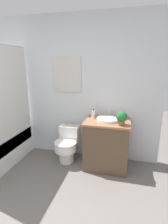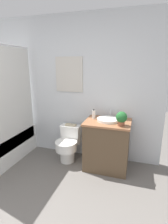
% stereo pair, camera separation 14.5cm
% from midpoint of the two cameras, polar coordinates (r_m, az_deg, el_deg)
% --- Properties ---
extents(wall_back, '(3.54, 0.07, 2.50)m').
position_cam_midpoint_polar(wall_back, '(3.25, -5.55, 7.64)').
color(wall_back, silver).
rests_on(wall_back, ground_plane).
extents(toilet, '(0.38, 0.52, 0.61)m').
position_cam_midpoint_polar(toilet, '(3.18, -3.87, -10.38)').
color(toilet, white).
rests_on(toilet, ground_plane).
extents(vanity, '(0.72, 0.57, 0.81)m').
position_cam_midpoint_polar(vanity, '(2.96, 8.94, -10.48)').
color(vanity, brown).
rests_on(vanity, ground_plane).
extents(sink, '(0.36, 0.39, 0.13)m').
position_cam_midpoint_polar(sink, '(2.82, 9.36, -2.47)').
color(sink, white).
rests_on(sink, vanity).
extents(soap_bottle, '(0.05, 0.05, 0.16)m').
position_cam_midpoint_polar(soap_bottle, '(2.88, 4.65, -0.85)').
color(soap_bottle, silver).
rests_on(soap_bottle, vanity).
extents(potted_plant, '(0.17, 0.17, 0.21)m').
position_cam_midpoint_polar(potted_plant, '(2.61, 13.71, -1.92)').
color(potted_plant, brown).
rests_on(potted_plant, vanity).
extents(book_on_tank, '(0.19, 0.09, 0.02)m').
position_cam_midpoint_polar(book_on_tank, '(3.18, -3.07, -4.21)').
color(book_on_tank, beige).
rests_on(book_on_tank, toilet).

